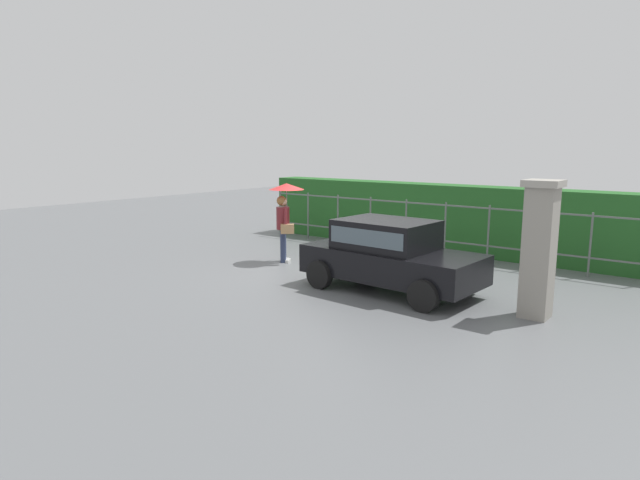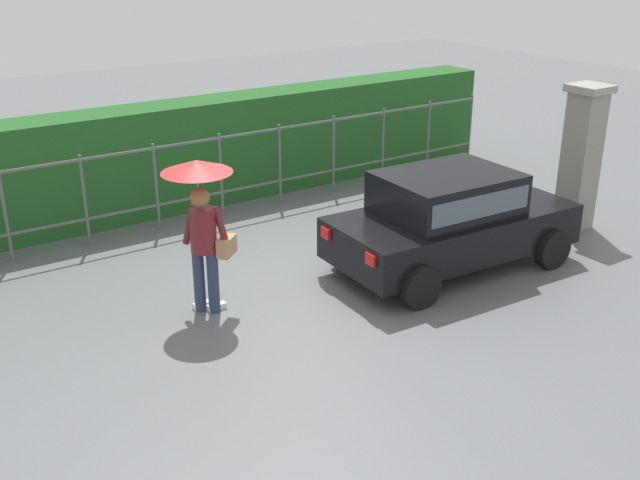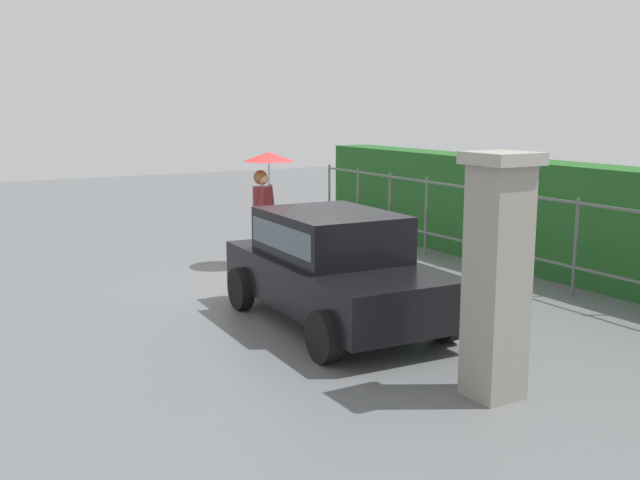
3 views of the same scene
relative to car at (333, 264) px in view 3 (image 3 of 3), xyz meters
The scene contains 6 objects.
ground_plane 2.14m from the car, 162.47° to the left, with size 40.00×40.00×0.00m, color slate.
car is the anchor object (origin of this frame).
pedestrian 3.73m from the car, 167.84° to the left, with size 0.91×0.91×2.04m.
gate_pillar 2.99m from the car, ahead, with size 0.60×0.60×2.42m.
fence_section 4.03m from the car, 106.94° to the left, with size 10.83×0.05×1.50m.
hedge_row 4.93m from the car, 103.80° to the left, with size 11.78×0.90×1.90m, color #235B23.
Camera 3 is at (10.07, -5.55, 2.86)m, focal length 41.87 mm.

